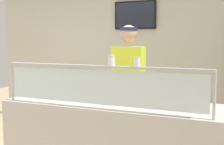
{
  "coord_description": "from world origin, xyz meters",
  "views": [
    {
      "loc": [
        2.18,
        -2.27,
        1.56
      ],
      "look_at": [
        1.09,
        0.38,
        1.25
      ],
      "focal_mm": 45.89,
      "sensor_mm": 36.0,
      "label": 1
    }
  ],
  "objects_px": {
    "pizza_server": "(112,98)",
    "parmesan_shaker": "(111,61)",
    "pizza_tray": "(113,99)",
    "pepper_flake_shaker": "(137,62)",
    "pizza_box_stack": "(57,79)",
    "worker_figure": "(129,87)"
  },
  "relations": [
    {
      "from": "pizza_server",
      "to": "parmesan_shaker",
      "type": "bearing_deg",
      "value": -79.82
    },
    {
      "from": "pizza_tray",
      "to": "pepper_flake_shaker",
      "type": "xyz_separation_m",
      "value": [
        0.37,
        -0.36,
        0.42
      ]
    },
    {
      "from": "pizza_tray",
      "to": "pizza_server",
      "type": "xyz_separation_m",
      "value": [
        -0.01,
        -0.02,
        0.02
      ]
    },
    {
      "from": "pizza_tray",
      "to": "pepper_flake_shaker",
      "type": "height_order",
      "value": "pepper_flake_shaker"
    },
    {
      "from": "pizza_box_stack",
      "to": "worker_figure",
      "type": "bearing_deg",
      "value": -30.81
    },
    {
      "from": "pizza_server",
      "to": "pizza_box_stack",
      "type": "bearing_deg",
      "value": 125.55
    },
    {
      "from": "pizza_tray",
      "to": "worker_figure",
      "type": "xyz_separation_m",
      "value": [
        -0.05,
        0.61,
        0.04
      ]
    },
    {
      "from": "pizza_tray",
      "to": "parmesan_shaker",
      "type": "distance_m",
      "value": 0.57
    },
    {
      "from": "parmesan_shaker",
      "to": "worker_figure",
      "type": "height_order",
      "value": "worker_figure"
    },
    {
      "from": "parmesan_shaker",
      "to": "pepper_flake_shaker",
      "type": "distance_m",
      "value": 0.24
    },
    {
      "from": "parmesan_shaker",
      "to": "pizza_box_stack",
      "type": "xyz_separation_m",
      "value": [
        -1.88,
        1.99,
        -0.5
      ]
    },
    {
      "from": "pizza_server",
      "to": "parmesan_shaker",
      "type": "height_order",
      "value": "parmesan_shaker"
    },
    {
      "from": "pizza_tray",
      "to": "worker_figure",
      "type": "distance_m",
      "value": 0.61
    },
    {
      "from": "parmesan_shaker",
      "to": "pepper_flake_shaker",
      "type": "height_order",
      "value": "parmesan_shaker"
    },
    {
      "from": "parmesan_shaker",
      "to": "worker_figure",
      "type": "distance_m",
      "value": 1.06
    },
    {
      "from": "pizza_server",
      "to": "worker_figure",
      "type": "xyz_separation_m",
      "value": [
        -0.04,
        0.63,
        0.02
      ]
    },
    {
      "from": "worker_figure",
      "to": "pizza_server",
      "type": "bearing_deg",
      "value": -86.27
    },
    {
      "from": "parmesan_shaker",
      "to": "worker_figure",
      "type": "relative_size",
      "value": 0.05
    },
    {
      "from": "pizza_tray",
      "to": "parmesan_shaker",
      "type": "xyz_separation_m",
      "value": [
        0.13,
        -0.36,
        0.42
      ]
    },
    {
      "from": "parmesan_shaker",
      "to": "pepper_flake_shaker",
      "type": "bearing_deg",
      "value": -0.0
    },
    {
      "from": "pepper_flake_shaker",
      "to": "pizza_box_stack",
      "type": "distance_m",
      "value": 2.95
    },
    {
      "from": "pizza_tray",
      "to": "pizza_box_stack",
      "type": "bearing_deg",
      "value": 137.18
    }
  ]
}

